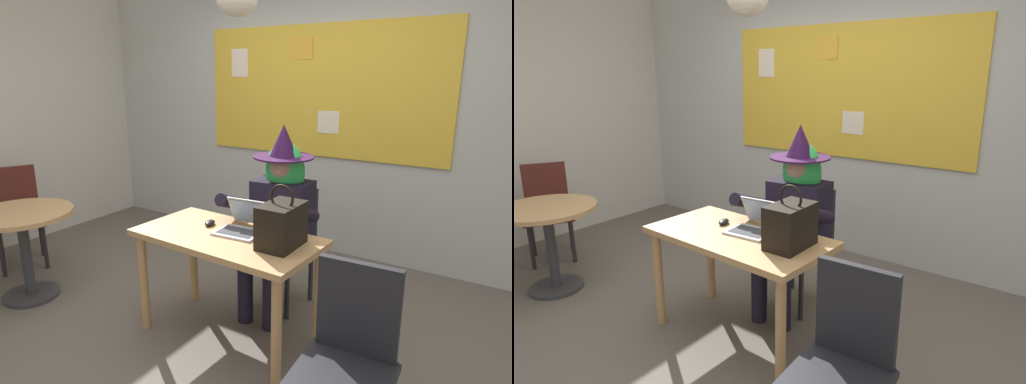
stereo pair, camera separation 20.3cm
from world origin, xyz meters
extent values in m
plane|color=#5B544C|center=(0.00, 0.00, 0.00)|extent=(24.00, 24.00, 0.00)
cube|color=#B2B2AD|center=(0.00, 1.82, 1.32)|extent=(5.38, 0.10, 2.65)
cube|color=gold|center=(0.00, 1.75, 1.55)|extent=(2.40, 0.02, 1.20)
cube|color=gold|center=(-0.19, 1.74, 1.94)|extent=(0.23, 0.01, 0.20)
cube|color=#F4E0C6|center=(0.12, 1.74, 1.28)|extent=(0.23, 0.01, 0.21)
cube|color=#F4E0C6|center=(-0.86, 1.74, 1.82)|extent=(0.24, 0.02, 0.27)
cube|color=tan|center=(0.19, 0.03, 0.71)|extent=(1.22, 0.67, 0.04)
cylinder|color=tan|center=(-0.36, -0.19, 0.34)|extent=(0.06, 0.06, 0.69)
cylinder|color=tan|center=(0.71, -0.25, 0.34)|extent=(0.06, 0.06, 0.69)
cylinder|color=tan|center=(-0.34, 0.30, 0.34)|extent=(0.06, 0.06, 0.69)
cylinder|color=tan|center=(0.73, 0.24, 0.34)|extent=(0.06, 0.06, 0.69)
cube|color=black|center=(0.25, 0.61, 0.42)|extent=(0.45, 0.45, 0.04)
cube|color=black|center=(0.27, 0.80, 0.67)|extent=(0.38, 0.07, 0.45)
cylinder|color=#262628|center=(0.41, 0.43, 0.20)|extent=(0.04, 0.04, 0.40)
cylinder|color=#262628|center=(0.07, 0.45, 0.20)|extent=(0.04, 0.04, 0.40)
cylinder|color=#262628|center=(0.44, 0.77, 0.20)|extent=(0.04, 0.04, 0.40)
cylinder|color=#262628|center=(0.10, 0.79, 0.20)|extent=(0.04, 0.04, 0.40)
cylinder|color=black|center=(0.38, 0.26, 0.22)|extent=(0.11, 0.11, 0.44)
cylinder|color=black|center=(0.18, 0.25, 0.22)|extent=(0.11, 0.11, 0.44)
cylinder|color=black|center=(0.37, 0.43, 0.47)|extent=(0.17, 0.43, 0.15)
cylinder|color=black|center=(0.17, 0.42, 0.47)|extent=(0.17, 0.43, 0.15)
cube|color=black|center=(0.25, 0.63, 0.70)|extent=(0.43, 0.28, 0.52)
cylinder|color=black|center=(0.52, 0.41, 0.82)|extent=(0.12, 0.47, 0.24)
cylinder|color=black|center=(0.02, 0.39, 0.82)|extent=(0.12, 0.47, 0.24)
sphere|color=#A37A60|center=(0.25, 0.63, 1.06)|extent=(0.20, 0.20, 0.20)
ellipsoid|color=green|center=(0.25, 0.66, 1.02)|extent=(0.31, 0.24, 0.44)
cylinder|color=#2D0F38|center=(0.25, 0.63, 1.14)|extent=(0.44, 0.44, 0.01)
cone|color=#2D0F38|center=(0.25, 0.63, 1.25)|extent=(0.21, 0.21, 0.23)
cube|color=#B7B7BC|center=(0.24, 0.07, 0.74)|extent=(0.30, 0.23, 0.01)
cube|color=#333338|center=(0.24, 0.07, 0.74)|extent=(0.25, 0.17, 0.00)
cube|color=#B7B7BC|center=(0.23, 0.23, 0.84)|extent=(0.29, 0.12, 0.19)
cube|color=#99B7E0|center=(0.23, 0.22, 0.83)|extent=(0.26, 0.10, 0.17)
ellipsoid|color=black|center=(-0.01, 0.11, 0.75)|extent=(0.09, 0.12, 0.03)
cube|color=black|center=(0.57, 0.05, 0.86)|extent=(0.20, 0.30, 0.26)
torus|color=black|center=(0.57, 0.05, 1.03)|extent=(0.16, 0.02, 0.16)
cylinder|color=tan|center=(-1.46, -0.37, 0.69)|extent=(0.76, 0.76, 0.03)
cylinder|color=#333338|center=(-1.46, -0.37, 0.35)|extent=(0.08, 0.08, 0.64)
cylinder|color=#333338|center=(-1.46, -0.37, 0.01)|extent=(0.42, 0.42, 0.03)
cube|color=#4C1E19|center=(-2.06, -0.07, 0.43)|extent=(0.56, 0.56, 0.04)
cube|color=#4C1E19|center=(-2.23, 0.02, 0.67)|extent=(0.21, 0.36, 0.45)
cylinder|color=#262628|center=(-1.83, 0.01, 0.20)|extent=(0.04, 0.04, 0.41)
cylinder|color=#262628|center=(-1.99, -0.30, 0.20)|extent=(0.04, 0.04, 0.41)
cylinder|color=#262628|center=(-2.14, 0.16, 0.20)|extent=(0.04, 0.04, 0.41)
cylinder|color=#262628|center=(-2.29, -0.14, 0.20)|extent=(0.04, 0.04, 0.41)
cube|color=black|center=(1.19, -0.52, 0.44)|extent=(0.44, 0.44, 0.04)
cube|color=black|center=(1.18, -0.33, 0.69)|extent=(0.38, 0.06, 0.45)
camera|label=1|loc=(1.74, -2.07, 1.72)|focal=30.76mm
camera|label=2|loc=(1.91, -1.96, 1.72)|focal=30.76mm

